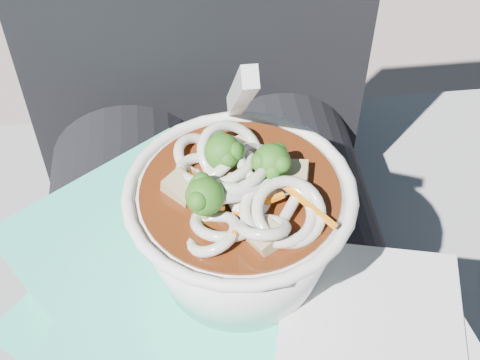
{
  "coord_description": "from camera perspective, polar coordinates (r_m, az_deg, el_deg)",
  "views": [
    {
      "loc": [
        -0.02,
        -0.29,
        1.07
      ],
      "look_at": [
        0.01,
        0.01,
        0.74
      ],
      "focal_mm": 50.0,
      "sensor_mm": 36.0,
      "label": 1
    }
  ],
  "objects": [
    {
      "name": "plastic_bag",
      "position": [
        0.52,
        -5.93,
        -8.39
      ],
      "size": [
        0.28,
        0.33,
        0.01
      ],
      "color": "#32D1AA",
      "rests_on": "lap"
    },
    {
      "name": "napkins",
      "position": [
        0.5,
        12.08,
        -12.84
      ],
      "size": [
        0.16,
        0.17,
        0.01
      ],
      "color": "silver",
      "rests_on": "plastic_bag"
    },
    {
      "name": "udon_bowl",
      "position": [
        0.48,
        -0.02,
        -3.4
      ],
      "size": [
        0.2,
        0.2,
        0.2
      ],
      "color": "white",
      "rests_on": "plastic_bag"
    },
    {
      "name": "lap",
      "position": [
        0.6,
        -1.31,
        -13.81
      ],
      "size": [
        0.32,
        0.48,
        0.16
      ],
      "color": "black",
      "rests_on": "stone_ledge"
    },
    {
      "name": "person_body",
      "position": [
        0.63,
        -2.2,
        -5.59
      ],
      "size": [
        0.34,
        0.94,
        1.02
      ],
      "color": "black",
      "rests_on": "ground"
    }
  ]
}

